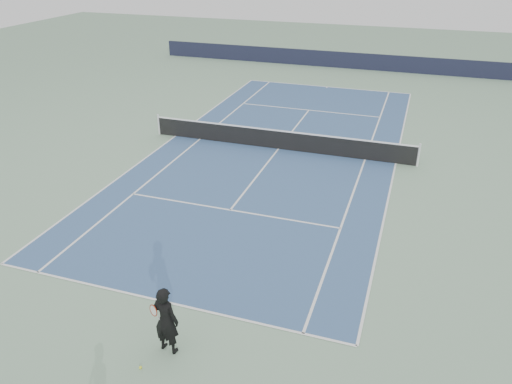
% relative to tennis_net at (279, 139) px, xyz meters
% --- Properties ---
extents(ground, '(80.00, 80.00, 0.00)m').
position_rel_tennis_net_xyz_m(ground, '(0.00, 0.00, -0.50)').
color(ground, gray).
extents(court_surface, '(10.97, 23.77, 0.01)m').
position_rel_tennis_net_xyz_m(court_surface, '(0.00, 0.00, -0.50)').
color(court_surface, '#365480').
rests_on(court_surface, ground).
extents(tennis_net, '(12.90, 0.10, 1.07)m').
position_rel_tennis_net_xyz_m(tennis_net, '(0.00, 0.00, 0.00)').
color(tennis_net, silver).
rests_on(tennis_net, ground).
extents(windscreen_far, '(30.00, 0.25, 1.20)m').
position_rel_tennis_net_xyz_m(windscreen_far, '(0.00, 17.88, 0.10)').
color(windscreen_far, black).
rests_on(windscreen_far, ground).
extents(tennis_player, '(0.83, 0.59, 1.85)m').
position_rel_tennis_net_xyz_m(tennis_player, '(1.11, -13.45, 0.42)').
color(tennis_player, black).
rests_on(tennis_player, ground).
extents(tennis_ball, '(0.07, 0.07, 0.07)m').
position_rel_tennis_net_xyz_m(tennis_ball, '(0.77, -14.22, -0.47)').
color(tennis_ball, yellow).
rests_on(tennis_ball, ground).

